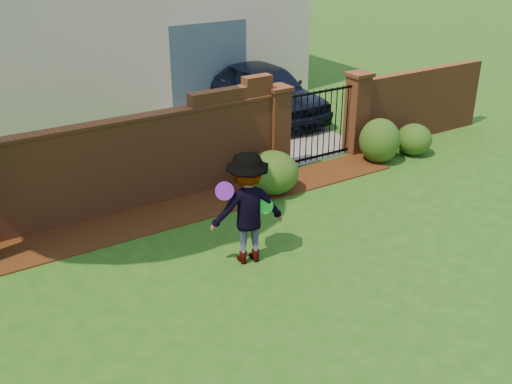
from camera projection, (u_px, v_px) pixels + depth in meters
ground at (295, 295)px, 8.68m from camera, size 80.00×80.00×0.01m
mulch_bed at (144, 221)px, 10.77m from camera, size 11.10×1.08×0.03m
brick_wall at (68, 175)px, 10.38m from camera, size 8.70×0.31×2.16m
brick_wall_return at (419, 104)px, 14.60m from camera, size 4.00×0.25×1.70m
pillar_left at (277, 129)px, 12.51m from camera, size 0.50×0.50×1.88m
pillar_right at (357, 113)px, 13.59m from camera, size 0.50×0.50×1.88m
iron_gate at (318, 125)px, 13.09m from camera, size 1.78×0.03×1.60m
driveway at (228, 116)px, 16.51m from camera, size 3.20×8.00×0.01m
car at (271, 93)px, 16.00m from camera, size 1.85×4.34×1.46m
shrub_left at (272, 173)px, 11.74m from camera, size 1.05×1.05×0.86m
shrub_middle at (380, 141)px, 13.23m from camera, size 0.91×0.91×1.00m
shrub_right at (414, 139)px, 13.70m from camera, size 0.81×0.81×0.72m
man at (248, 209)px, 9.17m from camera, size 1.30×0.94×1.82m
frisbee_purple at (224, 191)px, 8.81m from camera, size 0.30×0.18×0.28m
frisbee_green at (265, 206)px, 9.13m from camera, size 0.26×0.17×0.26m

